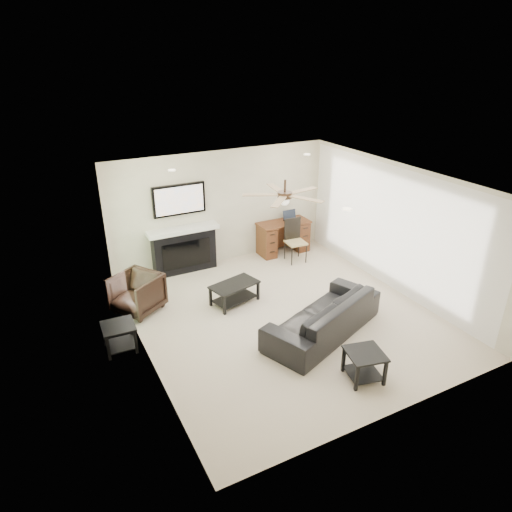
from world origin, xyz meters
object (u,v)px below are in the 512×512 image
object	(u,v)px
sofa	(323,315)
armchair	(137,293)
coffee_table	(235,293)
fireplace_unit	(183,230)
desk	(283,237)

from	to	relation	value
sofa	armchair	bearing A→B (deg)	-61.18
armchair	coffee_table	distance (m)	1.79
fireplace_unit	sofa	bearing A→B (deg)	-69.08
sofa	fireplace_unit	world-z (taller)	fireplace_unit
armchair	fireplace_unit	bearing A→B (deg)	98.56
armchair	fireplace_unit	world-z (taller)	fireplace_unit
sofa	coffee_table	bearing A→B (deg)	-82.23
armchair	coffee_table	bearing A→B (deg)	39.15
armchair	fireplace_unit	size ratio (longest dim) A/B	0.42
sofa	armchair	size ratio (longest dim) A/B	2.92
armchair	desk	world-z (taller)	desk
sofa	desk	world-z (taller)	desk
sofa	fireplace_unit	distance (m)	3.61
sofa	armchair	world-z (taller)	armchair
fireplace_unit	coffee_table	bearing A→B (deg)	-77.85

